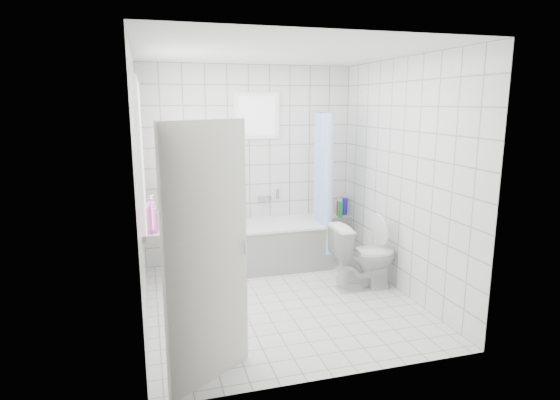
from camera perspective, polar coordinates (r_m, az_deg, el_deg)
name	(u,v)px	position (r m, az deg, el deg)	size (l,w,h in m)	color
ground	(281,301)	(5.20, 0.08, -12.24)	(3.00, 3.00, 0.00)	white
ceiling	(281,52)	(4.77, 0.09, 17.61)	(3.00, 3.00, 0.00)	white
wall_back	(250,165)	(6.26, -3.73, 4.26)	(2.80, 0.02, 2.60)	white
wall_front	(338,217)	(3.43, 7.05, -2.05)	(2.80, 0.02, 2.60)	white
wall_left	(139,190)	(4.63, -16.79, 1.14)	(0.02, 3.00, 2.60)	white
wall_right	(402,178)	(5.37, 14.61, 2.66)	(0.02, 3.00, 2.60)	white
window_left	(142,155)	(4.89, -16.44, 5.25)	(0.01, 0.90, 1.40)	white
window_back	(257,116)	(6.18, -2.80, 10.23)	(0.50, 0.01, 0.50)	white
window_sill	(151,227)	(5.02, -15.44, -3.14)	(0.18, 1.02, 0.08)	white
door	(208,257)	(3.52, -8.82, -6.85)	(0.04, 0.80, 2.00)	silver
bathtub	(263,245)	(6.14, -2.03, -5.54)	(1.68, 0.77, 0.58)	white
partition_wall	(192,217)	(5.82, -10.63, -2.00)	(0.15, 0.85, 1.50)	white
tiled_ledge	(341,234)	(6.75, 7.45, -4.16)	(0.40, 0.24, 0.55)	white
toilet	(364,256)	(5.50, 10.21, -6.75)	(0.43, 0.75, 0.77)	white
curtain_rod	(322,112)	(6.07, 5.19, 10.64)	(0.02, 0.02, 0.80)	silver
shower_curtain	(325,183)	(6.03, 5.48, 2.03)	(0.14, 0.48, 1.78)	#5192F0
tub_faucet	(264,198)	(6.33, -1.93, 0.24)	(0.18, 0.06, 0.06)	silver
sill_bottles	(151,213)	(4.86, -15.40, -1.58)	(0.20, 0.79, 0.33)	white
ledge_bottles	(341,208)	(6.64, 7.49, -0.97)	(0.19, 0.20, 0.25)	#2B1DE9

